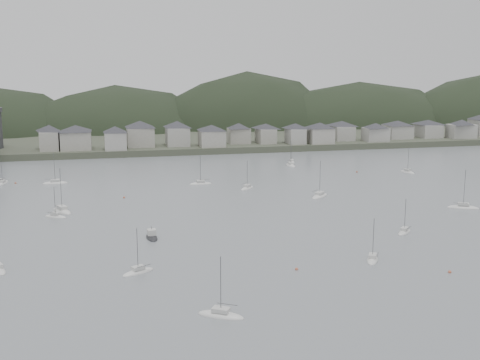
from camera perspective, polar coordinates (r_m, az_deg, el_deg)
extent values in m
plane|color=slate|center=(123.13, 8.05, -9.18)|extent=(900.00, 900.00, 0.00)
cube|color=#383D2D|center=(406.91, -7.08, 5.06)|extent=(900.00, 250.00, 3.00)
ellipsoid|color=black|center=(384.18, -11.48, 2.87)|extent=(132.08, 90.41, 79.74)
ellipsoid|color=black|center=(395.63, 0.64, 2.91)|extent=(133.88, 88.37, 101.41)
ellipsoid|color=black|center=(414.94, 10.98, 3.42)|extent=(165.81, 81.78, 82.55)
cube|color=gray|center=(292.54, -17.45, 3.55)|extent=(8.34, 12.91, 8.59)
pyramid|color=#2C2C31|center=(291.91, -17.52, 4.68)|extent=(15.78, 15.78, 3.01)
cube|color=gray|center=(291.26, -15.17, 3.62)|extent=(13.68, 13.35, 8.36)
pyramid|color=#2C2C31|center=(290.64, -15.22, 4.72)|extent=(20.07, 20.07, 2.93)
cube|color=#9C9A92|center=(285.90, -11.64, 3.61)|extent=(9.78, 10.20, 8.08)
pyramid|color=#2C2C31|center=(285.28, -11.68, 4.70)|extent=(14.83, 14.83, 2.83)
cube|color=gray|center=(295.92, -9.36, 4.03)|extent=(12.59, 13.33, 9.09)
pyramid|color=#2C2C31|center=(295.27, -9.40, 5.21)|extent=(19.24, 19.24, 3.18)
cube|color=#9C9A92|center=(296.09, -5.90, 4.10)|extent=(10.74, 12.17, 8.87)
pyramid|color=#2C2C31|center=(295.45, -5.92, 5.25)|extent=(17.01, 17.01, 3.10)
cube|color=gray|center=(292.09, -2.68, 3.94)|extent=(11.63, 12.09, 7.69)
pyramid|color=#2C2C31|center=(291.51, -2.69, 4.95)|extent=(17.61, 17.61, 2.69)
cube|color=gray|center=(303.62, -0.12, 4.19)|extent=(10.37, 9.35, 7.44)
pyramid|color=#2C2C31|center=(303.08, -0.12, 5.13)|extent=(14.65, 14.65, 2.60)
cube|color=gray|center=(304.60, 2.44, 4.18)|extent=(8.24, 12.20, 7.22)
pyramid|color=#2C2C31|center=(304.08, 2.45, 5.09)|extent=(15.17, 15.17, 2.53)
cube|color=#9C9A92|center=(303.63, 5.23, 4.14)|extent=(8.06, 10.91, 7.46)
pyramid|color=#2C2C31|center=(303.09, 5.25, 5.09)|extent=(14.08, 14.08, 2.61)
cube|color=gray|center=(306.31, 7.52, 4.17)|extent=(11.73, 11.78, 7.66)
pyramid|color=#2C2C31|center=(305.76, 7.54, 5.14)|extent=(17.46, 17.46, 2.68)
cube|color=#9C9A92|center=(321.23, 9.55, 4.39)|extent=(10.19, 13.02, 7.33)
pyramid|color=#2C2C31|center=(320.73, 9.58, 5.27)|extent=(17.23, 17.23, 2.57)
cube|color=#9C9A92|center=(319.33, 12.63, 4.20)|extent=(11.70, 9.81, 6.88)
pyramid|color=#2C2C31|center=(318.85, 12.67, 5.03)|extent=(15.97, 15.97, 2.41)
cube|color=#9C9A92|center=(334.72, 14.59, 4.42)|extent=(12.83, 12.48, 7.00)
pyramid|color=#2C2C31|center=(334.25, 14.63, 5.23)|extent=(18.79, 18.79, 2.45)
cube|color=#9C9A92|center=(344.04, 17.27, 4.45)|extent=(11.07, 13.50, 6.97)
pyramid|color=#2C2C31|center=(343.58, 17.31, 5.23)|extent=(18.25, 18.25, 2.44)
cube|color=#9C9A92|center=(345.54, 20.11, 4.33)|extent=(13.75, 9.12, 7.34)
pyramid|color=#2C2C31|center=(345.06, 20.16, 5.15)|extent=(16.97, 16.97, 2.57)
ellipsoid|color=silver|center=(247.03, 15.49, 0.69)|extent=(3.88, 8.11, 1.56)
cube|color=#BCBCB7|center=(246.85, 15.50, 0.93)|extent=(2.18, 2.99, 0.70)
cylinder|color=#3F3F42|center=(246.23, 15.55, 1.84)|extent=(0.12, 0.12, 9.73)
cylinder|color=#3F3F42|center=(245.45, 15.61, 1.00)|extent=(0.74, 3.46, 0.10)
ellipsoid|color=silver|center=(225.76, -16.99, -0.32)|extent=(8.94, 3.09, 1.77)
cube|color=#BCBCB7|center=(225.54, -17.00, -0.03)|extent=(3.16, 2.04, 0.70)
cylinder|color=#3F3F42|center=(224.77, -17.07, 1.10)|extent=(0.12, 0.12, 11.08)
cylinder|color=#3F3F42|center=(225.52, -17.41, 0.09)|extent=(3.99, 0.22, 0.10)
ellipsoid|color=silver|center=(191.07, 20.25, -2.50)|extent=(9.42, 6.62, 1.81)
cube|color=#BCBCB7|center=(190.81, 20.28, -2.15)|extent=(3.73, 3.20, 0.70)
cylinder|color=#3F3F42|center=(189.88, 20.37, -0.79)|extent=(0.12, 0.12, 11.34)
cylinder|color=#3F3F42|center=(189.31, 20.04, -2.06)|extent=(3.70, 1.90, 0.10)
ellipsoid|color=silver|center=(196.41, 7.50, -1.56)|extent=(8.75, 8.60, 1.86)
cube|color=#BCBCB7|center=(196.15, 7.50, -1.21)|extent=(3.76, 3.73, 0.70)
cylinder|color=#3F3F42|center=(195.23, 7.54, 0.15)|extent=(0.12, 0.12, 11.61)
cylinder|color=#3F3F42|center=(196.69, 7.06, -1.00)|extent=(3.07, 2.98, 0.10)
ellipsoid|color=silver|center=(215.34, -3.73, -0.39)|extent=(8.12, 2.76, 1.61)
cube|color=#BCBCB7|center=(215.13, -3.73, -0.10)|extent=(2.86, 1.84, 0.70)
cylinder|color=#3F3F42|center=(214.39, -3.75, 0.97)|extent=(0.12, 0.12, 10.08)
cylinder|color=#3F3F42|center=(215.23, -3.35, 0.06)|extent=(3.63, 0.18, 0.10)
ellipsoid|color=silver|center=(105.01, -1.81, -12.67)|extent=(8.44, 6.62, 1.66)
cube|color=#BCBCB7|center=(104.56, -1.81, -12.10)|extent=(3.43, 3.08, 0.70)
cylinder|color=#3F3F42|center=(103.00, -1.83, -9.95)|extent=(0.12, 0.12, 10.36)
cylinder|color=#3F3F42|center=(105.29, -1.21, -11.61)|extent=(3.22, 2.05, 0.10)
ellipsoid|color=silver|center=(231.46, -21.44, -0.34)|extent=(3.82, 6.79, 1.29)
cube|color=#BCBCB7|center=(231.29, -21.45, -0.11)|extent=(2.01, 2.57, 0.70)
cylinder|color=#3F3F42|center=(230.73, -21.51, 0.68)|extent=(0.12, 0.12, 8.09)
cylinder|color=#3F3F42|center=(232.33, -21.50, 0.07)|extent=(0.92, 2.82, 0.10)
ellipsoid|color=silver|center=(182.68, -16.39, -2.86)|extent=(7.35, 10.39, 2.00)
cube|color=#BCBCB7|center=(182.38, -16.41, -2.46)|extent=(3.54, 4.12, 0.70)
cylinder|color=#3F3F42|center=(181.31, -16.50, -0.89)|extent=(0.12, 0.12, 12.52)
cylinder|color=#3F3F42|center=(180.74, -16.71, -2.42)|extent=(2.11, 4.08, 0.10)
ellipsoid|color=silver|center=(159.32, 15.20, -4.79)|extent=(6.47, 6.23, 1.36)
cube|color=#BCBCB7|center=(159.07, 15.22, -4.45)|extent=(2.76, 2.72, 0.70)
cylinder|color=#3F3F42|center=(158.22, 15.28, -3.25)|extent=(0.12, 0.12, 8.51)
cylinder|color=#3F3F42|center=(158.64, 15.65, -4.30)|extent=(2.31, 2.16, 0.10)
ellipsoid|color=silver|center=(233.47, -21.63, -0.26)|extent=(6.37, 7.95, 1.57)
cube|color=#BCBCB7|center=(233.28, -21.64, 0.00)|extent=(2.94, 3.24, 0.70)
cylinder|color=#3F3F42|center=(231.91, -21.51, 0.09)|extent=(2.00, 3.02, 0.10)
ellipsoid|color=silver|center=(135.84, 12.35, -7.37)|extent=(5.67, 7.55, 1.47)
cube|color=#BCBCB7|center=(135.52, 12.37, -6.96)|extent=(2.67, 3.03, 0.70)
cylinder|color=#3F3F42|center=(134.45, 12.44, -5.45)|extent=(0.12, 0.12, 9.18)
cylinder|color=#3F3F42|center=(134.65, 12.84, -6.85)|extent=(1.72, 2.93, 0.10)
ellipsoid|color=silver|center=(264.06, 4.88, 1.68)|extent=(3.03, 6.92, 1.34)
cube|color=#BCBCB7|center=(263.91, 4.89, 1.89)|extent=(1.78, 2.52, 0.70)
cylinder|color=#3F3F42|center=(263.41, 4.90, 2.61)|extent=(0.12, 0.12, 8.36)
cylinder|color=#3F3F42|center=(264.90, 4.77, 2.04)|extent=(0.51, 3.00, 0.10)
ellipsoid|color=silver|center=(126.85, -9.56, -8.59)|extent=(7.58, 5.69, 1.48)
cube|color=#BCBCB7|center=(126.51, -9.57, -8.15)|extent=(3.05, 2.68, 0.70)
cylinder|color=#3F3F42|center=(125.36, -9.63, -6.54)|extent=(0.12, 0.12, 9.22)
cylinder|color=#3F3F42|center=(125.78, -9.03, -7.98)|extent=(2.94, 1.72, 0.10)
ellipsoid|color=silver|center=(207.41, 0.69, -0.80)|extent=(6.94, 7.19, 1.51)
cube|color=#BCBCB7|center=(207.19, 0.69, -0.52)|extent=(3.03, 3.07, 0.70)
cylinder|color=#3F3F42|center=(206.47, 0.69, 0.52)|extent=(0.12, 0.12, 9.47)
cylinder|color=#3F3F42|center=(207.82, 0.37, -0.33)|extent=(2.40, 2.56, 0.10)
ellipsoid|color=silver|center=(255.07, 4.78, 1.36)|extent=(2.99, 8.41, 1.66)
cube|color=#BCBCB7|center=(254.89, 4.79, 1.61)|extent=(1.94, 2.98, 0.70)
cylinder|color=#3F3F42|center=(254.25, 4.80, 2.55)|extent=(0.12, 0.12, 10.38)
cylinder|color=#3F3F42|center=(256.23, 4.70, 1.78)|extent=(0.25, 3.74, 0.10)
ellipsoid|color=silver|center=(176.58, -16.96, -3.36)|extent=(6.88, 5.44, 1.35)
cube|color=#BCBCB7|center=(176.35, -16.98, -3.05)|extent=(2.80, 2.52, 0.70)
cylinder|color=#3F3F42|center=(175.59, -17.04, -1.97)|extent=(0.12, 0.12, 8.45)
cylinder|color=#3F3F42|center=(175.67, -17.34, -2.94)|extent=(2.63, 1.71, 0.10)
ellipsoid|color=black|center=(150.72, -8.30, -5.41)|extent=(3.13, 7.45, 1.60)
cube|color=#BCBCB7|center=(150.32, -8.32, -4.88)|extent=(2.19, 2.32, 1.40)
cylinder|color=#3F3F42|center=(150.08, -8.33, -4.54)|extent=(0.10, 0.10, 1.20)
sphere|color=#B3593B|center=(196.53, -10.85, -1.63)|extent=(0.70, 0.70, 0.70)
sphere|color=#B3593B|center=(132.37, 19.13, -8.18)|extent=(0.70, 0.70, 0.70)
sphere|color=#B3593B|center=(243.05, 10.93, 0.75)|extent=(0.70, 0.70, 0.70)
sphere|color=#B3593B|center=(230.66, -20.37, -0.28)|extent=(0.70, 0.70, 0.70)
sphere|color=#B3593B|center=(127.38, 5.35, -8.35)|extent=(0.70, 0.70, 0.70)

